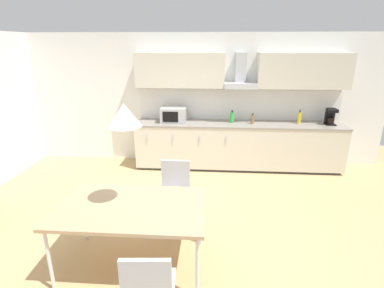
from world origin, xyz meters
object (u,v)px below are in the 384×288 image
Objects in this scene: bottle_green at (232,117)px; pendant_lamp at (124,115)px; chair_near_right at (149,287)px; microwave at (174,115)px; chair_far_right at (175,187)px; bottle_yellow at (299,118)px; coffee_maker at (330,117)px; bottle_brown at (253,119)px; dining_table at (131,209)px.

bottle_green is 3.22m from pendant_lamp.
chair_near_right is at bearing -102.56° from bottle_green.
microwave reaches higher than chair_far_right.
chair_near_right is (0.27, -3.73, -0.50)m from microwave.
pendant_lamp is at bearing -112.16° from chair_far_right.
bottle_yellow reaches higher than bottle_green.
chair_far_right is (-2.10, -2.06, -0.47)m from bottle_yellow.
chair_far_right is at bearing 67.84° from pendant_lamp.
coffee_maker is 3.39m from chair_far_right.
microwave is at bearing 179.33° from bottle_brown.
dining_table is at bearing -130.06° from bottle_yellow.
coffee_maker reaches higher than chair_near_right.
microwave is 3.77m from chair_near_right.
bottle_brown is (1.49, -0.02, -0.05)m from microwave.
pendant_lamp is at bearing -118.87° from bottle_brown.
pendant_lamp is (-1.19, -2.91, 0.70)m from bottle_green.
bottle_yellow is 1.30× the size of bottle_brown.
microwave is 1.84× the size of bottle_yellow.
chair_near_right is at bearing -67.53° from pendant_lamp.
microwave is at bearing -177.99° from bottle_green.
bottle_yellow reaches higher than chair_near_right.
bottle_brown reaches higher than chair_near_right.
bottle_green is (-1.81, 0.01, -0.05)m from coffee_maker.
pendant_lamp is at bearing 63.43° from dining_table.
pendant_lamp is (-0.35, 0.85, 1.16)m from chair_near_right.
bottle_green reaches higher than bottle_brown.
pendant_lamp is at bearing -112.27° from bottle_green.
coffee_maker reaches higher than bottle_brown.
bottle_brown is 0.13× the size of dining_table.
bottle_yellow is (1.25, -0.00, 0.01)m from bottle_green.
dining_table is 0.94m from chair_near_right.
bottle_brown is at bearing -0.67° from microwave.
chair_near_right is (-2.65, -3.75, -0.51)m from coffee_maker.
pendant_lamp reaches higher than dining_table.
microwave reaches higher than bottle_yellow.
bottle_yellow is at bearing 44.41° from chair_far_right.
bottle_green is at bearing 67.68° from chair_far_right.
bottle_yellow is 0.30× the size of chair_far_right.
pendant_lamp reaches higher than microwave.
bottle_brown is (-1.43, -0.04, -0.06)m from coffee_maker.
coffee_maker reaches higher than bottle_green.
pendant_lamp is (-2.45, -2.91, 0.69)m from bottle_yellow.
bottle_yellow is (-0.56, 0.01, -0.04)m from coffee_maker.
dining_table is 1.77× the size of chair_far_right.
chair_far_right is at bearing 90.18° from chair_near_right.
coffee_maker is at bearing -1.28° from bottle_yellow.
chair_far_right is (-2.66, -2.04, -0.51)m from coffee_maker.
bottle_yellow reaches higher than bottle_brown.
bottle_brown is at bearing -8.41° from bottle_green.
pendant_lamp is (-0.08, -2.87, 0.66)m from microwave.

